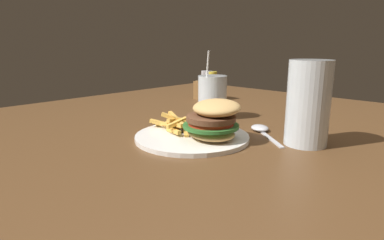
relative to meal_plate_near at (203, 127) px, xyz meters
name	(u,v)px	position (x,y,z in m)	size (l,w,h in m)	color
dining_table	(227,153)	(-0.02, 0.12, -0.10)	(1.49, 1.40, 0.71)	brown
meal_plate_near	(203,127)	(0.00, 0.00, 0.00)	(0.28, 0.27, 0.10)	white
beer_glass	(308,105)	(0.18, 0.14, 0.06)	(0.09, 0.09, 0.19)	silver
juice_glass	(212,99)	(-0.13, 0.19, 0.02)	(0.08, 0.08, 0.20)	silver
spoon	(261,129)	(0.06, 0.16, -0.03)	(0.15, 0.13, 0.02)	silver
condiment_caddy	(209,88)	(-0.36, 0.44, 0.01)	(0.10, 0.08, 0.11)	brown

